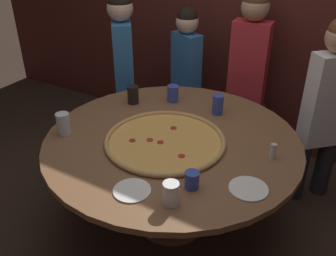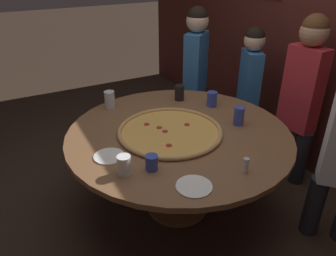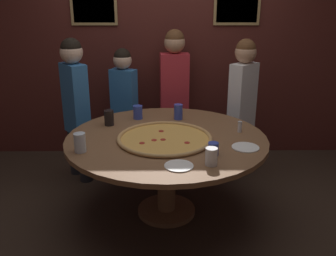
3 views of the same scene
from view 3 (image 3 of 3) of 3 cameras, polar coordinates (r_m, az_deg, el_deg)
name	(u,v)px [view 3 (image 3 of 3)]	position (r m, az deg, el deg)	size (l,w,h in m)	color
ground_plane	(167,212)	(3.51, -0.23, -12.66)	(24.00, 24.00, 0.00)	#38281E
back_wall	(166,47)	(4.46, -0.37, 12.29)	(6.40, 0.08, 2.60)	#4C1E19
dining_table	(166,149)	(3.22, -0.24, -3.27)	(1.71, 1.71, 0.74)	brown
giant_pizza	(165,138)	(3.11, -0.50, -1.54)	(0.79, 0.79, 0.03)	#E5A84C
drink_cup_beside_pizza	(80,143)	(2.93, -13.28, -2.18)	(0.09, 0.09, 0.15)	silver
drink_cup_by_shaker	(109,118)	(3.48, -8.97, 1.55)	(0.09, 0.09, 0.14)	black
drink_cup_near_left	(211,157)	(2.65, 6.62, -4.34)	(0.09, 0.09, 0.13)	white
drink_cup_far_left	(178,112)	(3.60, 1.58, 2.49)	(0.08, 0.08, 0.15)	#384CB7
drink_cup_front_edge	(213,149)	(2.82, 6.91, -3.20)	(0.08, 0.08, 0.10)	#384CB7
drink_cup_near_right	(138,112)	(3.63, -4.62, 2.41)	(0.09, 0.09, 0.13)	#384CB7
white_plate_far_back	(245,147)	(3.01, 11.72, -2.90)	(0.22, 0.22, 0.01)	white
white_plate_near_front	(179,166)	(2.64, 1.67, -5.78)	(0.21, 0.21, 0.01)	white
condiment_shaker	(240,127)	(3.33, 10.88, 0.20)	(0.04, 0.04, 0.10)	silver
diner_side_left	(76,102)	(3.94, -13.90, 3.87)	(0.34, 0.37, 1.49)	#232328
diner_centre_back	(174,89)	(4.26, 0.97, 5.95)	(0.39, 0.23, 1.53)	#232328
diner_far_left	(242,100)	(4.04, 11.27, 4.26)	(0.36, 0.35, 1.46)	#232328
diner_far_right	(124,101)	(4.22, -6.70, 4.17)	(0.35, 0.25, 1.34)	#232328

